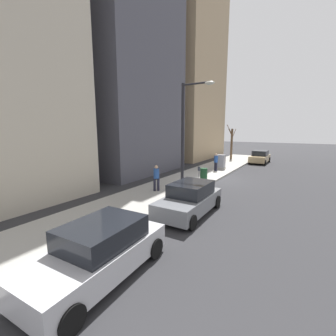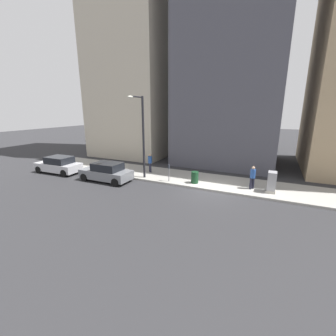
% 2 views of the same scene
% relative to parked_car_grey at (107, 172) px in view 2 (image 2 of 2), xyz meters
% --- Properties ---
extents(ground_plane, '(120.00, 120.00, 0.00)m').
position_rel_parked_car_grey_xyz_m(ground_plane, '(1.20, -8.29, -0.74)').
color(ground_plane, '#2B2B2D').
extents(sidewalk, '(4.00, 36.00, 0.15)m').
position_rel_parked_car_grey_xyz_m(sidewalk, '(3.20, -8.29, -0.66)').
color(sidewalk, '#9E9B93').
rests_on(sidewalk, ground).
extents(parked_car_grey, '(1.96, 4.22, 1.52)m').
position_rel_parked_car_grey_xyz_m(parked_car_grey, '(0.00, 0.00, 0.00)').
color(parked_car_grey, slate).
rests_on(parked_car_grey, ground).
extents(parked_car_silver, '(2.07, 4.27, 1.52)m').
position_rel_parked_car_grey_xyz_m(parked_car_silver, '(0.04, 5.56, 0.00)').
color(parked_car_silver, '#B7B7BC').
rests_on(parked_car_silver, ground).
extents(parking_meter, '(0.14, 0.10, 1.35)m').
position_rel_parked_car_grey_xyz_m(parking_meter, '(1.65, -4.81, 0.24)').
color(parking_meter, slate).
rests_on(parking_meter, sidewalk).
extents(utility_box, '(0.83, 0.61, 1.43)m').
position_rel_parked_car_grey_xyz_m(utility_box, '(2.50, -12.15, 0.11)').
color(utility_box, '#A8A399').
rests_on(utility_box, sidewalk).
extents(streetlamp, '(1.97, 0.32, 6.50)m').
position_rel_parked_car_grey_xyz_m(streetlamp, '(1.48, -2.51, 3.28)').
color(streetlamp, black).
rests_on(streetlamp, sidewalk).
extents(trash_bin, '(0.56, 0.56, 0.90)m').
position_rel_parked_car_grey_xyz_m(trash_bin, '(2.10, -6.79, -0.14)').
color(trash_bin, '#14381E').
rests_on(trash_bin, sidewalk).
extents(pedestrian_near_meter, '(0.36, 0.36, 1.66)m').
position_rel_parked_car_grey_xyz_m(pedestrian_near_meter, '(2.59, -10.90, 0.35)').
color(pedestrian_near_meter, '#1E1E2D').
rests_on(pedestrian_near_meter, sidewalk).
extents(pedestrian_midblock, '(0.36, 0.36, 1.66)m').
position_rel_parked_car_grey_xyz_m(pedestrian_midblock, '(3.40, -2.12, 0.35)').
color(pedestrian_midblock, '#1E1E2D').
rests_on(pedestrian_midblock, sidewalk).
extents(office_block_center, '(9.99, 9.99, 27.59)m').
position_rel_parked_car_grey_xyz_m(office_block_center, '(11.70, -7.36, 13.06)').
color(office_block_center, '#4C4C56').
rests_on(office_block_center, ground).
extents(office_tower_right, '(9.18, 9.18, 29.81)m').
position_rel_parked_car_grey_xyz_m(office_tower_right, '(11.29, 4.21, 14.17)').
color(office_tower_right, '#BCB29E').
rests_on(office_tower_right, ground).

